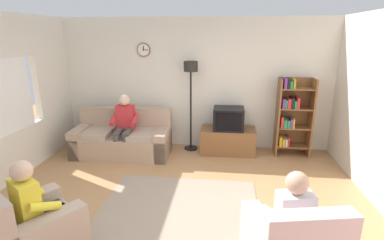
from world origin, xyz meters
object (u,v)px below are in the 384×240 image
bookshelf (291,115)px  armchair_near_window (32,231)px  tv (229,119)px  floor_lamp (191,81)px  couch (123,139)px  person_in_left_armchair (36,202)px  tv_stand (228,141)px  person_on_couch (124,123)px  person_in_right_armchair (290,215)px

bookshelf → armchair_near_window: bookshelf is taller
tv → floor_lamp: size_ratio=0.32×
couch → tv: bearing=8.1°
tv → person_in_left_armchair: person_in_left_armchair is taller
couch → tv: 2.18m
floor_lamp → person_in_left_armchair: size_ratio=1.65×
couch → floor_lamp: (1.34, 0.42, 1.14)m
tv_stand → person_on_couch: size_ratio=0.89×
bookshelf → person_on_couch: 3.30m
floor_lamp → person_in_left_armchair: (-1.29, -3.24, -0.85)m
tv → person_on_couch: size_ratio=0.48×
person_on_couch → armchair_near_window: bearing=-91.9°
couch → person_in_right_armchair: person_in_right_armchair is taller
armchair_near_window → person_in_right_armchair: bearing=3.4°
couch → person_in_right_armchair: 3.87m
person_on_couch → bookshelf: bearing=8.8°
tv_stand → bookshelf: (1.23, 0.07, 0.56)m
couch → bookshelf: (3.35, 0.39, 0.51)m
tv_stand → person_on_couch: person_on_couch is taller
tv → armchair_near_window: size_ratio=0.51×
tv → bookshelf: bookshelf is taller
tv_stand → person_in_left_armchair: 3.78m
couch → person_in_right_armchair: (2.73, -2.73, 0.29)m
couch → tv_stand: 2.14m
couch → person_in_right_armchair: size_ratio=1.72×
armchair_near_window → person_in_left_armchair: 0.33m
floor_lamp → couch: bearing=-162.5°
floor_lamp → tv_stand: bearing=-7.3°
armchair_near_window → tv: bearing=56.5°
tv → person_in_left_armchair: (-2.07, -3.12, -0.13)m
tv_stand → person_in_left_armchair: (-2.07, -3.15, 0.35)m
floor_lamp → person_in_right_armchair: bearing=-66.3°
armchair_near_window → person_on_couch: (0.09, 2.79, 0.41)m
couch → armchair_near_window: size_ratio=1.64×
couch → person_in_left_armchair: person_in_left_armchair is taller
tv_stand → bookshelf: bearing=3.2°
person_in_right_armchair → tv: bearing=101.4°
floor_lamp → person_on_couch: 1.55m
tv → couch: bearing=-171.9°
couch → person_on_couch: size_ratio=1.56×
tv → person_in_left_armchair: 3.74m
tv_stand → tv: (0.00, -0.02, 0.48)m
floor_lamp → person_in_left_armchair: floor_lamp is taller
person_on_couch → person_in_left_armchair: size_ratio=1.11×
couch → tv: (2.12, 0.30, 0.42)m
person_on_couch → person_in_left_armchair: 2.71m
person_on_couch → person_in_right_armchair: person_on_couch is taller
couch → person_on_couch: (0.10, -0.11, 0.39)m
tv → armchair_near_window: (-2.12, -3.20, -0.44)m
floor_lamp → armchair_near_window: size_ratio=1.57×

